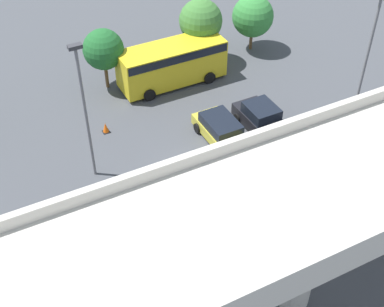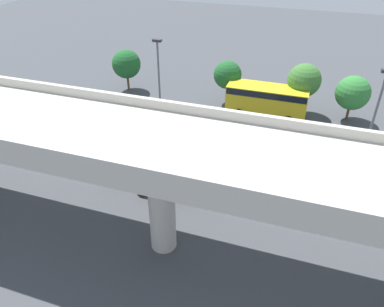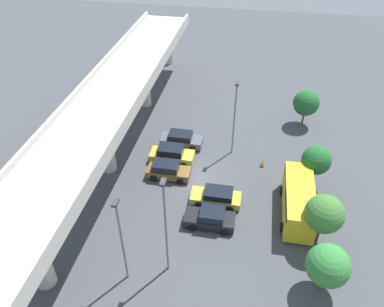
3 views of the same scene
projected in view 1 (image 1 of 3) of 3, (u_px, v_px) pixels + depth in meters
ground_plane at (198, 176)px, 30.83m from camera, size 116.17×116.17×0.00m
highway_overpass at (312, 204)px, 20.49m from camera, size 55.71×6.45×7.90m
parked_car_0 at (262, 119)px, 33.66m from camera, size 2.19×4.40×1.66m
parked_car_1 at (222, 131)px, 32.84m from camera, size 2.18×4.64×1.48m
parked_car_2 at (226, 199)px, 28.27m from camera, size 2.05×4.33×1.68m
parked_car_3 at (182, 220)px, 27.19m from camera, size 2.25×4.64×1.72m
parked_car_4 at (127, 234)px, 26.53m from camera, size 2.20×4.59×1.60m
shuttle_bus at (172, 61)px, 37.08m from camera, size 7.52×2.80×2.91m
lamp_post_near_aisle at (84, 105)px, 27.77m from camera, size 0.70×0.35×8.41m
lamp_post_by_overpass at (367, 57)px, 30.76m from camera, size 0.70×0.35×9.07m
tree_front_left at (253, 16)px, 40.03m from camera, size 3.13×3.13×4.32m
tree_front_centre at (201, 21)px, 38.12m from camera, size 3.12×3.12×4.95m
tree_front_right at (103, 49)px, 35.85m from camera, size 2.79×2.79×4.38m
traffic_cone at (106, 128)px, 33.69m from camera, size 0.44×0.44×0.70m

